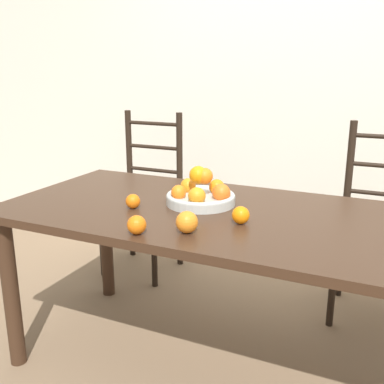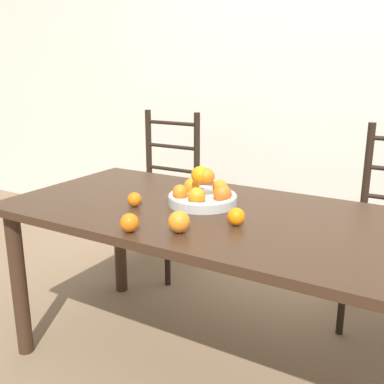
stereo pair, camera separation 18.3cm
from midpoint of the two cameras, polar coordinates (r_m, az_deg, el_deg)
ground_plane at (r=2.16m, az=1.92°, el=-21.51°), size 12.00×12.00×0.00m
wall_back at (r=3.18m, az=13.16°, el=15.09°), size 8.00×0.06×2.60m
dining_table at (r=1.85m, az=2.10°, el=-5.23°), size 1.93×0.87×0.73m
fruit_bowl at (r=1.92m, az=-1.58°, el=-0.26°), size 0.30×0.30×0.17m
orange_loose_0 at (r=1.59m, az=-3.97°, el=-3.89°), size 0.08×0.08×0.08m
orange_loose_1 at (r=1.89m, az=-10.28°, el=-1.21°), size 0.06×0.06×0.06m
orange_loose_2 at (r=1.68m, az=3.11°, el=-3.00°), size 0.07×0.07×0.07m
orange_loose_3 at (r=1.60m, az=-10.32°, el=-4.19°), size 0.07×0.07×0.07m
chair_left at (r=2.94m, az=-7.85°, el=-0.67°), size 0.42×0.40×1.03m
chair_right at (r=2.51m, az=20.89°, el=-4.41°), size 0.42×0.40×1.03m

